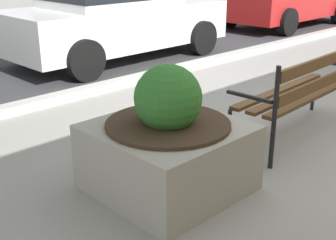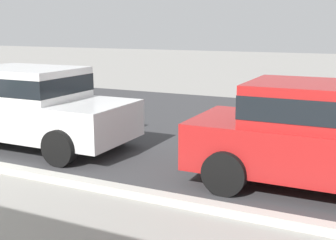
# 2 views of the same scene
# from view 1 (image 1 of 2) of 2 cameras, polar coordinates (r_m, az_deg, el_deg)

# --- Properties ---
(ground_plane) EXTENTS (80.00, 80.00, 0.00)m
(ground_plane) POSITION_cam_1_polar(r_m,az_deg,el_deg) (5.09, 18.10, -1.81)
(ground_plane) COLOR gray
(street_surface) EXTENTS (60.00, 9.00, 0.01)m
(street_surface) POSITION_cam_1_polar(r_m,az_deg,el_deg) (10.66, -20.33, 9.30)
(street_surface) COLOR #38383A
(street_surface) RESTS_ON ground
(curb_stone) EXTENTS (60.00, 0.20, 0.12)m
(curb_stone) POSITION_cam_1_polar(r_m,az_deg,el_deg) (6.81, -3.75, 5.25)
(curb_stone) COLOR #B2AFA8
(curb_stone) RESTS_ON ground
(park_bench) EXTENTS (1.82, 0.61, 0.95)m
(park_bench) POSITION_cam_1_polar(r_m,az_deg,el_deg) (4.84, 17.03, 4.00)
(park_bench) COLOR brown
(park_bench) RESTS_ON ground
(concrete_planter) EXTENTS (1.11, 1.11, 1.05)m
(concrete_planter) POSITION_cam_1_polar(r_m,az_deg,el_deg) (3.64, -0.00, -3.30)
(concrete_planter) COLOR gray
(concrete_planter) RESTS_ON ground
(parked_car_white) EXTENTS (4.11, 1.95, 1.56)m
(parked_car_white) POSITION_cam_1_polar(r_m,az_deg,el_deg) (8.26, -6.75, 13.38)
(parked_car_white) COLOR silver
(parked_car_white) RESTS_ON ground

